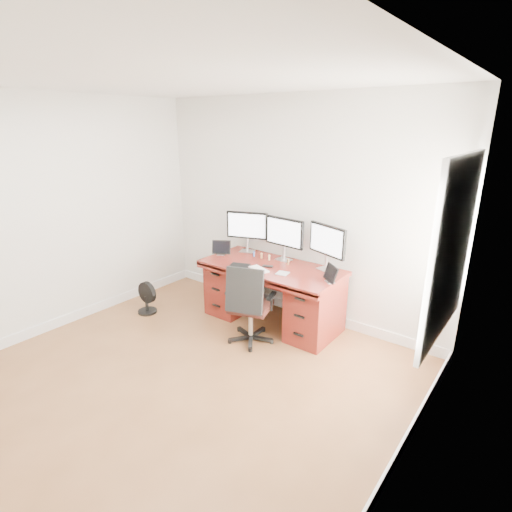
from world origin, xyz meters
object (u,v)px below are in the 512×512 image
Objects in this scene: keyboard at (259,269)px; floor_fan at (146,298)px; desk at (272,292)px; office_chair at (249,317)px; monitor_center at (284,234)px.

floor_fan is at bearing -139.37° from keyboard.
desk is 4.04× the size of floor_fan.
monitor_center reaches higher than office_chair.
floor_fan is at bearing 169.72° from office_chair.
office_chair is at bearing -51.61° from keyboard.
office_chair reaches higher than desk.
desk is at bearing -84.95° from monitor_center.
keyboard is (1.42, 0.55, 0.55)m from floor_fan.
office_chair is (0.08, -0.56, -0.09)m from desk.
monitor_center is at bearing 77.44° from office_chair.
desk is 1.66m from floor_fan.
keyboard is at bearing -88.49° from monitor_center.
keyboard is at bearing 20.65° from floor_fan.
floor_fan is at bearing -139.61° from monitor_center.
floor_fan is 0.76× the size of monitor_center.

